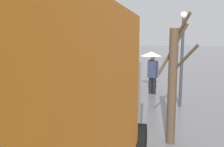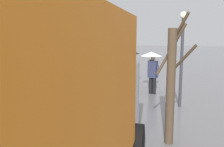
# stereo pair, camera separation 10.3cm
# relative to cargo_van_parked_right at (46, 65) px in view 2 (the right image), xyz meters

# --- Properties ---
(ground_plane) EXTENTS (90.00, 90.00, 0.00)m
(ground_plane) POSITION_rel_cargo_van_parked_right_xyz_m (-3.82, 0.53, -1.18)
(ground_plane) COLOR slate
(slush_patch_near_cluster) EXTENTS (1.49, 1.49, 0.01)m
(slush_patch_near_cluster) POSITION_rel_cargo_van_parked_right_xyz_m (-3.77, 6.24, -1.18)
(slush_patch_near_cluster) COLOR #999BA0
(slush_patch_near_cluster) RESTS_ON ground
(slush_patch_under_van) EXTENTS (1.32, 1.32, 0.01)m
(slush_patch_under_van) POSITION_rel_cargo_van_parked_right_xyz_m (-0.26, 1.04, -1.18)
(slush_patch_under_van) COLOR silver
(slush_patch_under_van) RESTS_ON ground
(cargo_van_parked_right) EXTENTS (2.26, 5.37, 2.60)m
(cargo_van_parked_right) POSITION_rel_cargo_van_parked_right_xyz_m (0.00, 0.00, 0.00)
(cargo_van_parked_right) COLOR #B7BABF
(cargo_van_parked_right) RESTS_ON ground
(box_truck_background) EXTENTS (2.89, 8.32, 3.38)m
(box_truck_background) POSITION_rel_cargo_van_parked_right_xyz_m (-4.64, 11.29, 0.76)
(box_truck_background) COLOR orange
(box_truck_background) RESTS_ON ground
(shopping_cart_vendor) EXTENTS (0.61, 0.86, 1.04)m
(shopping_cart_vendor) POSITION_rel_cargo_van_parked_right_xyz_m (-4.62, 1.09, -0.61)
(shopping_cart_vendor) COLOR red
(shopping_cart_vendor) RESTS_ON ground
(hand_dolly_boxes) EXTENTS (0.75, 0.85, 1.32)m
(hand_dolly_boxes) POSITION_rel_cargo_van_parked_right_xyz_m (-3.69, 1.13, -0.52)
(hand_dolly_boxes) COLOR #515156
(hand_dolly_boxes) RESTS_ON ground
(pedestrian_pink_side) EXTENTS (1.04, 1.04, 2.15)m
(pedestrian_pink_side) POSITION_rel_cargo_van_parked_right_xyz_m (-4.91, -0.01, 0.41)
(pedestrian_pink_side) COLOR black
(pedestrian_pink_side) RESTS_ON ground
(pedestrian_black_side) EXTENTS (1.04, 1.04, 2.15)m
(pedestrian_black_side) POSITION_rel_cargo_van_parked_right_xyz_m (-6.14, 1.26, 0.41)
(pedestrian_black_side) COLOR black
(pedestrian_black_side) RESTS_ON ground
(pedestrian_white_side) EXTENTS (1.04, 1.04, 2.15)m
(pedestrian_white_side) POSITION_rel_cargo_van_parked_right_xyz_m (-4.92, 2.29, 0.39)
(pedestrian_white_side) COLOR black
(pedestrian_white_side) RESTS_ON ground
(pedestrian_far_side) EXTENTS (1.04, 1.04, 2.15)m
(pedestrian_far_side) POSITION_rel_cargo_van_parked_right_xyz_m (-4.01, 0.36, 0.41)
(pedestrian_far_side) COLOR black
(pedestrian_far_side) RESTS_ON ground
(bare_tree_near) EXTENTS (1.08, 0.78, 3.59)m
(bare_tree_near) POSITION_rel_cargo_van_parked_right_xyz_m (-6.76, 7.04, 0.54)
(bare_tree_near) COLOR #423323
(bare_tree_near) RESTS_ON ground
(street_lamp) EXTENTS (0.28, 0.28, 3.86)m
(street_lamp) POSITION_rel_cargo_van_parked_right_xyz_m (-7.35, 3.36, 1.19)
(street_lamp) COLOR #2D2D33
(street_lamp) RESTS_ON ground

